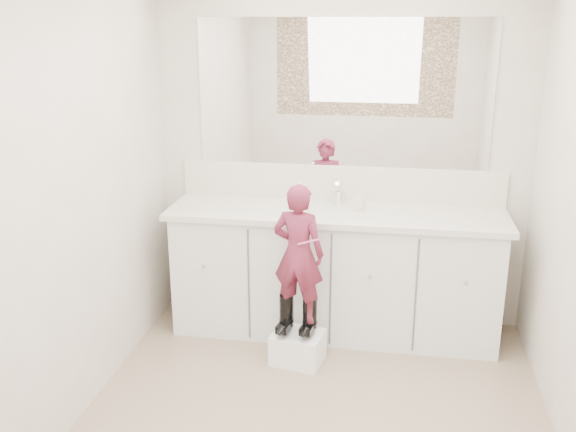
# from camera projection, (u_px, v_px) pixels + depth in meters

# --- Properties ---
(wall_back) EXTENTS (2.60, 0.00, 2.60)m
(wall_back) POSITION_uv_depth(u_px,v_px,m) (341.00, 157.00, 4.49)
(wall_back) COLOR #BDB1A1
(wall_back) RESTS_ON floor
(wall_front) EXTENTS (2.60, 0.00, 2.60)m
(wall_front) POSITION_uv_depth(u_px,v_px,m) (240.00, 397.00, 1.67)
(wall_front) COLOR #BDB1A1
(wall_front) RESTS_ON floor
(wall_left) EXTENTS (0.00, 3.00, 3.00)m
(wall_left) POSITION_uv_depth(u_px,v_px,m) (62.00, 209.00, 3.29)
(wall_left) COLOR #BDB1A1
(wall_left) RESTS_ON floor
(vanity_cabinet) EXTENTS (2.20, 0.55, 0.85)m
(vanity_cabinet) POSITION_uv_depth(u_px,v_px,m) (335.00, 274.00, 4.47)
(vanity_cabinet) COLOR silver
(vanity_cabinet) RESTS_ON floor
(countertop) EXTENTS (2.28, 0.58, 0.04)m
(countertop) POSITION_uv_depth(u_px,v_px,m) (336.00, 214.00, 4.32)
(countertop) COLOR beige
(countertop) RESTS_ON vanity_cabinet
(backsplash) EXTENTS (2.28, 0.03, 0.25)m
(backsplash) POSITION_uv_depth(u_px,v_px,m) (340.00, 183.00, 4.53)
(backsplash) COLOR beige
(backsplash) RESTS_ON countertop
(mirror) EXTENTS (2.00, 0.02, 1.00)m
(mirror) POSITION_uv_depth(u_px,v_px,m) (342.00, 94.00, 4.35)
(mirror) COLOR white
(mirror) RESTS_ON wall_back
(dot_panel) EXTENTS (2.00, 0.01, 1.20)m
(dot_panel) POSITION_uv_depth(u_px,v_px,m) (236.00, 233.00, 1.54)
(dot_panel) COLOR #472819
(dot_panel) RESTS_ON wall_front
(faucet) EXTENTS (0.08, 0.08, 0.10)m
(faucet) POSITION_uv_depth(u_px,v_px,m) (338.00, 197.00, 4.45)
(faucet) COLOR silver
(faucet) RESTS_ON countertop
(cup) EXTENTS (0.10, 0.10, 0.09)m
(cup) POSITION_uv_depth(u_px,v_px,m) (359.00, 204.00, 4.33)
(cup) COLOR beige
(cup) RESTS_ON countertop
(soap_bottle) EXTENTS (0.12, 0.12, 0.20)m
(soap_bottle) POSITION_uv_depth(u_px,v_px,m) (300.00, 197.00, 4.28)
(soap_bottle) COLOR white
(soap_bottle) RESTS_ON countertop
(step_stool) EXTENTS (0.36, 0.31, 0.20)m
(step_stool) POSITION_uv_depth(u_px,v_px,m) (298.00, 347.00, 4.14)
(step_stool) COLOR white
(step_stool) RESTS_ON floor
(boot_left) EXTENTS (0.13, 0.19, 0.26)m
(boot_left) POSITION_uv_depth(u_px,v_px,m) (286.00, 314.00, 4.09)
(boot_left) COLOR black
(boot_left) RESTS_ON step_stool
(boot_right) EXTENTS (0.13, 0.19, 0.26)m
(boot_right) POSITION_uv_depth(u_px,v_px,m) (310.00, 315.00, 4.06)
(boot_right) COLOR black
(boot_right) RESTS_ON step_stool
(toddler) EXTENTS (0.36, 0.27, 0.89)m
(toddler) POSITION_uv_depth(u_px,v_px,m) (298.00, 254.00, 3.95)
(toddler) COLOR #B0365D
(toddler) RESTS_ON step_stool
(toothbrush) EXTENTS (0.14, 0.04, 0.06)m
(toothbrush) POSITION_uv_depth(u_px,v_px,m) (308.00, 242.00, 3.85)
(toothbrush) COLOR pink
(toothbrush) RESTS_ON toddler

